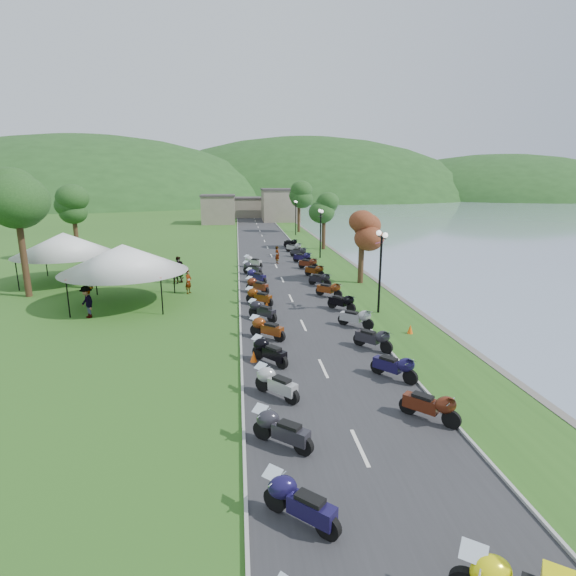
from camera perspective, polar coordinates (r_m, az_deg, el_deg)
name	(u,v)px	position (r m, az deg, el deg)	size (l,w,h in m)	color
ground	(407,552)	(11.90, 14.92, -29.64)	(400.00, 400.00, 0.00)	#356C21
road	(271,256)	(48.78, -2.14, 4.11)	(7.00, 120.00, 0.02)	#303032
hills_backdrop	(244,198)	(208.16, -5.55, 11.36)	(360.00, 120.00, 76.00)	#285621
far_building	(245,207)	(93.16, -5.53, 10.15)	(18.00, 16.00, 5.00)	gray
moto_row_left	(264,320)	(24.83, -3.09, -4.03)	(2.60, 38.00, 1.10)	#331411
moto_row_right	(321,279)	(34.81, 4.20, 1.12)	(2.60, 42.59, 1.10)	#331411
vendor_tent_main	(125,274)	(31.34, -19.99, 1.63)	(5.46, 5.46, 4.00)	silver
vendor_tent_side	(66,258)	(40.02, -26.38, 3.48)	(5.23, 5.23, 4.00)	silver
tree_park_left	(18,218)	(35.93, -31.05, 7.64)	(3.98, 3.98, 11.05)	#28551F
tree_lakeside	(362,243)	(35.82, 9.34, 5.69)	(2.33, 2.33, 6.47)	#28551F
pedestrian_a	(189,293)	(33.44, -12.46, -0.67)	(0.64, 0.47, 1.76)	slate
pedestrian_b	(179,278)	(38.72, -13.71, 1.21)	(0.90, 0.50, 1.86)	slate
pedestrian_c	(89,318)	(29.53, -23.99, -3.45)	(1.26, 0.52, 1.95)	slate
traffic_cone_near	(254,357)	(20.62, -4.39, -8.68)	(0.33, 0.33, 0.52)	#F2590C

